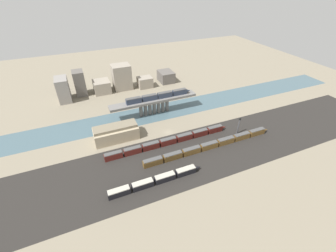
% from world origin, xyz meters
% --- Properties ---
extents(ground_plane, '(400.00, 400.00, 0.00)m').
position_xyz_m(ground_plane, '(0.00, 0.00, 0.00)').
color(ground_plane, gray).
extents(railbed_yard, '(280.00, 42.00, 0.01)m').
position_xyz_m(railbed_yard, '(0.00, -24.00, 0.00)').
color(railbed_yard, '#282623').
rests_on(railbed_yard, ground).
extents(river_water, '(320.00, 22.49, 0.01)m').
position_xyz_m(river_water, '(0.00, 25.31, 0.00)').
color(river_water, '#47606B').
rests_on(river_water, ground).
extents(bridge, '(61.10, 7.48, 10.90)m').
position_xyz_m(bridge, '(0.00, 25.31, 8.26)').
color(bridge, slate).
rests_on(bridge, ground).
extents(train_on_bridge, '(46.98, 3.13, 3.82)m').
position_xyz_m(train_on_bridge, '(3.88, 25.31, 12.77)').
color(train_on_bridge, '#2D384C').
rests_on(train_on_bridge, bridge).
extents(train_yard_near, '(46.60, 3.15, 3.43)m').
position_xyz_m(train_yard_near, '(-20.92, -35.16, 1.67)').
color(train_yard_near, black).
rests_on(train_yard_near, ground).
extents(train_yard_mid, '(81.08, 2.84, 3.77)m').
position_xyz_m(train_yard_mid, '(16.30, -23.02, 1.85)').
color(train_yard_mid, brown).
rests_on(train_yard_mid, ground).
extents(train_yard_far, '(75.96, 2.73, 3.93)m').
position_xyz_m(train_yard_far, '(-3.63, -10.56, 1.94)').
color(train_yard_far, '#5B1E19').
rests_on(train_yard_far, ground).
extents(warehouse_building, '(25.38, 11.35, 9.28)m').
position_xyz_m(warehouse_building, '(-30.88, 6.14, 4.41)').
color(warehouse_building, tan).
rests_on(warehouse_building, ground).
extents(signal_tower, '(1.00, 0.77, 11.23)m').
position_xyz_m(signal_tower, '(38.54, -17.57, 5.71)').
color(signal_tower, '#4C4C51').
rests_on(signal_tower, ground).
extents(city_block_far_left, '(8.75, 14.87, 18.13)m').
position_xyz_m(city_block_far_left, '(-56.71, 70.09, 9.07)').
color(city_block_far_left, gray).
rests_on(city_block_far_left, ground).
extents(city_block_left, '(8.28, 10.98, 19.73)m').
position_xyz_m(city_block_left, '(-44.10, 75.90, 9.87)').
color(city_block_left, '#605B56').
rests_on(city_block_left, ground).
extents(city_block_center, '(12.94, 13.84, 9.83)m').
position_xyz_m(city_block_center, '(-27.94, 73.77, 4.91)').
color(city_block_center, gray).
rests_on(city_block_center, ground).
extents(city_block_right, '(14.79, 12.68, 20.51)m').
position_xyz_m(city_block_right, '(-10.73, 74.34, 10.26)').
color(city_block_right, gray).
rests_on(city_block_right, ground).
extents(city_block_far_right, '(11.92, 9.98, 8.76)m').
position_xyz_m(city_block_far_right, '(7.70, 69.63, 4.38)').
color(city_block_far_right, gray).
rests_on(city_block_far_right, ground).
extents(city_block_tall, '(12.14, 15.31, 9.34)m').
position_xyz_m(city_block_tall, '(28.99, 73.82, 4.67)').
color(city_block_tall, '#605B56').
rests_on(city_block_tall, ground).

